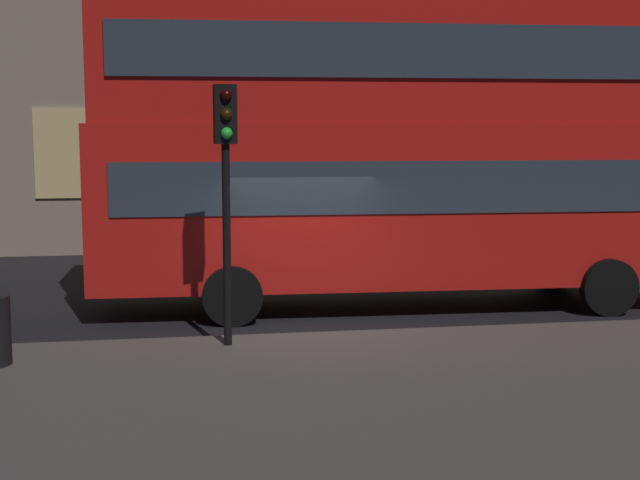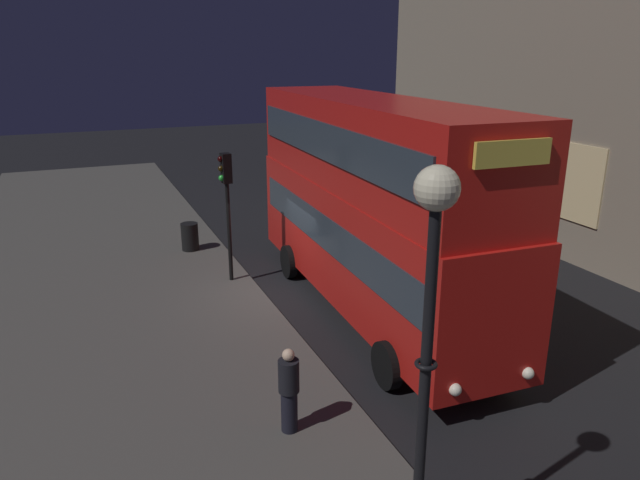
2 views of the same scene
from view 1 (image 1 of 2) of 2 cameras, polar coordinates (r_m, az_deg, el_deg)
The scene contains 4 objects.
ground_plane at distance 14.58m, azimuth -0.95°, elevation -5.94°, with size 80.00×80.00×0.00m, color black.
sidewalk_slab at distance 10.12m, azimuth 3.07°, elevation -11.62°, with size 44.00×8.36×0.12m, color #4C4944.
double_decker_bus at distance 16.35m, azimuth 4.68°, elevation 6.50°, with size 11.04×3.13×5.59m.
traffic_light_near_kerb at distance 12.94m, azimuth -6.08°, elevation 5.20°, with size 0.34×0.37×3.82m.
Camera 1 is at (-2.10, -14.03, 3.34)m, focal length 49.78 mm.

